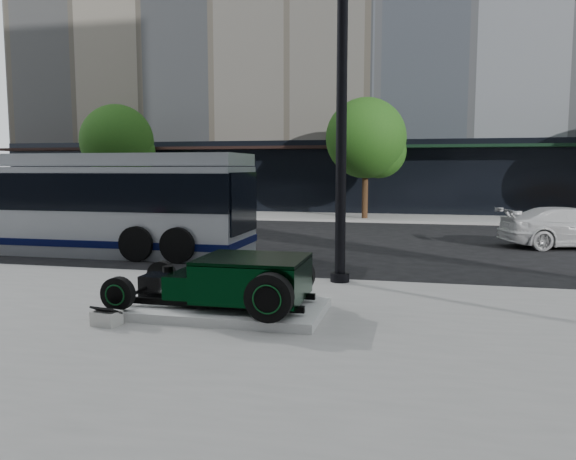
% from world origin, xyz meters
% --- Properties ---
extents(ground, '(120.00, 120.00, 0.00)m').
position_xyz_m(ground, '(0.00, 0.00, 0.00)').
color(ground, black).
rests_on(ground, ground).
extents(sidewalk_far, '(70.00, 4.00, 0.12)m').
position_xyz_m(sidewalk_far, '(0.00, 14.00, 0.06)').
color(sidewalk_far, gray).
rests_on(sidewalk_far, ground).
extents(street_trees, '(29.80, 3.80, 5.70)m').
position_xyz_m(street_trees, '(1.15, 13.07, 3.77)').
color(street_trees, black).
rests_on(street_trees, sidewalk_far).
extents(display_plinth, '(3.40, 1.80, 0.15)m').
position_xyz_m(display_plinth, '(0.34, -5.29, 0.20)').
color(display_plinth, silver).
rests_on(display_plinth, sidewalk_near).
extents(hot_rod, '(3.22, 2.00, 0.81)m').
position_xyz_m(hot_rod, '(0.67, -5.29, 0.70)').
color(hot_rod, black).
rests_on(hot_rod, display_plinth).
extents(info_plaque, '(0.44, 0.36, 0.31)m').
position_xyz_m(info_plaque, '(-1.13, -6.38, 0.24)').
color(info_plaque, silver).
rests_on(info_plaque, sidewalk_near).
extents(lamppost, '(0.41, 0.41, 7.39)m').
position_xyz_m(lamppost, '(1.91, -2.27, 3.53)').
color(lamppost, black).
rests_on(lamppost, sidewalk_near).
extents(transit_bus, '(12.12, 2.88, 2.92)m').
position_xyz_m(transit_bus, '(-7.29, 1.07, 1.49)').
color(transit_bus, '#AAAEB4').
rests_on(transit_bus, ground).
extents(white_sedan, '(4.71, 2.72, 1.28)m').
position_xyz_m(white_sedan, '(8.26, 5.30, 0.64)').
color(white_sedan, silver).
rests_on(white_sedan, ground).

